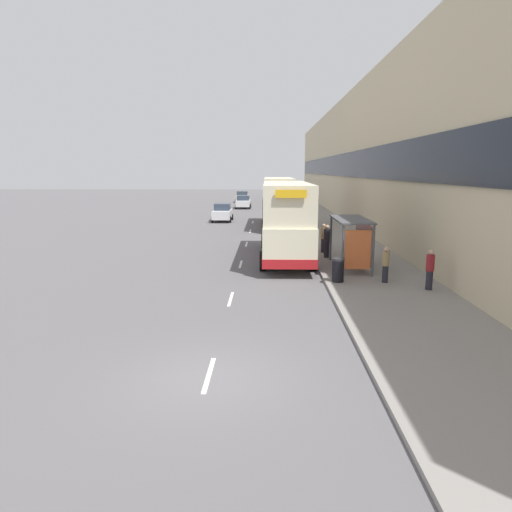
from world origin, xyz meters
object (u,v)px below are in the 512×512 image
(pedestrian_1, at_px, (386,264))
(pedestrian_2, at_px, (430,269))
(double_decker_bus_near, at_px, (286,219))
(car_1, at_px, (222,212))
(pedestrian_3, at_px, (323,238))
(double_decker_bus_ahead, at_px, (278,201))
(litter_bin, at_px, (338,270))
(car_0, at_px, (242,197))
(car_2, at_px, (243,202))
(pedestrian_at_shelter, at_px, (327,241))
(bus_shelter, at_px, (355,234))

(pedestrian_1, xyz_separation_m, pedestrian_2, (1.50, -1.18, 0.05))
(double_decker_bus_near, xyz_separation_m, car_1, (-5.51, 19.37, -1.42))
(pedestrian_1, distance_m, pedestrian_3, 7.66)
(double_decker_bus_ahead, relative_size, car_1, 2.70)
(litter_bin, bearing_deg, double_decker_bus_ahead, 95.77)
(car_0, xyz_separation_m, pedestrian_3, (7.34, -45.05, 0.16))
(car_2, bearing_deg, double_decker_bus_ahead, 102.08)
(car_0, distance_m, pedestrian_3, 45.64)
(pedestrian_1, distance_m, pedestrian_2, 1.91)
(pedestrian_1, xyz_separation_m, pedestrian_3, (-1.81, 7.45, 0.07))
(car_2, distance_m, pedestrian_at_shelter, 35.82)
(bus_shelter, bearing_deg, pedestrian_1, -73.46)
(double_decker_bus_near, bearing_deg, car_2, 96.97)
(car_0, relative_size, pedestrian_3, 2.50)
(double_decker_bus_near, bearing_deg, bus_shelter, -45.01)
(double_decker_bus_ahead, bearing_deg, pedestrian_3, -80.30)
(litter_bin, bearing_deg, double_decker_bus_near, 109.14)
(double_decker_bus_near, distance_m, litter_bin, 6.53)
(pedestrian_3, bearing_deg, car_0, 99.25)
(double_decker_bus_ahead, bearing_deg, car_2, 102.08)
(car_1, xyz_separation_m, pedestrian_2, (11.13, -26.63, 0.13))
(double_decker_bus_near, relative_size, car_2, 2.63)
(double_decker_bus_near, height_order, car_1, double_decker_bus_near)
(pedestrian_at_shelter, bearing_deg, pedestrian_2, -64.51)
(bus_shelter, xyz_separation_m, pedestrian_at_shelter, (-1.00, 3.01, -0.79))
(pedestrian_at_shelter, xyz_separation_m, pedestrian_2, (3.33, -6.97, -0.09))
(pedestrian_1, bearing_deg, litter_bin, 177.17)
(bus_shelter, height_order, double_decker_bus_ahead, double_decker_bus_ahead)
(car_2, distance_m, pedestrian_3, 34.19)
(car_1, height_order, pedestrian_3, pedestrian_3)
(pedestrian_at_shelter, distance_m, pedestrian_3, 1.65)
(car_0, relative_size, pedestrian_at_shelter, 2.33)
(pedestrian_at_shelter, bearing_deg, pedestrian_1, -72.54)
(litter_bin, bearing_deg, pedestrian_3, 88.17)
(bus_shelter, height_order, pedestrian_at_shelter, bus_shelter)
(pedestrian_1, bearing_deg, double_decker_bus_ahead, 101.10)
(pedestrian_2, relative_size, pedestrian_3, 0.97)
(pedestrian_1, relative_size, pedestrian_3, 0.92)
(car_1, relative_size, pedestrian_1, 2.52)
(double_decker_bus_ahead, height_order, pedestrian_2, double_decker_bus_ahead)
(double_decker_bus_ahead, relative_size, pedestrian_2, 6.43)
(pedestrian_2, bearing_deg, pedestrian_1, 141.82)
(car_2, bearing_deg, pedestrian_1, 101.57)
(litter_bin, bearing_deg, pedestrian_1, -2.83)
(bus_shelter, xyz_separation_m, double_decker_bus_near, (-3.30, 3.30, 0.41))
(bus_shelter, distance_m, pedestrian_3, 4.84)
(double_decker_bus_near, height_order, pedestrian_1, double_decker_bus_near)
(car_1, xyz_separation_m, car_2, (1.24, 15.55, -0.03))
(car_0, bearing_deg, pedestrian_at_shelter, 98.92)
(double_decker_bus_ahead, bearing_deg, litter_bin, -84.23)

